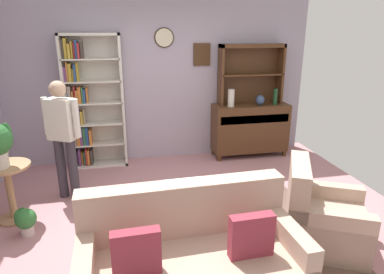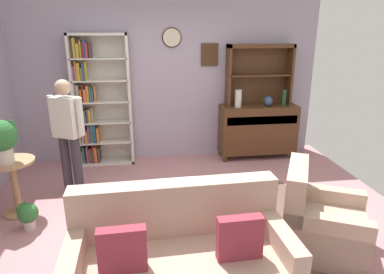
{
  "view_description": "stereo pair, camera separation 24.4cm",
  "coord_description": "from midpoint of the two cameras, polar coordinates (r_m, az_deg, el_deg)",
  "views": [
    {
      "loc": [
        -0.65,
        -3.45,
        2.15
      ],
      "look_at": [
        0.1,
        0.2,
        0.95
      ],
      "focal_mm": 31.4,
      "sensor_mm": 36.0,
      "label": 1
    },
    {
      "loc": [
        -0.41,
        -3.49,
        2.15
      ],
      "look_at": [
        0.1,
        0.2,
        0.95
      ],
      "focal_mm": 31.4,
      "sensor_mm": 36.0,
      "label": 2
    }
  ],
  "objects": [
    {
      "name": "couch_floral",
      "position": [
        2.98,
        -2.7,
        -20.32
      ],
      "size": [
        1.83,
        0.91,
        0.9
      ],
      "color": "tan",
      "rests_on": "ground_plane"
    },
    {
      "name": "coffee_table",
      "position": [
        3.58,
        -5.49,
        -12.4
      ],
      "size": [
        0.8,
        0.5,
        0.42
      ],
      "color": "#4C2D19",
      "rests_on": "ground_plane"
    },
    {
      "name": "bottle_wine",
      "position": [
        5.87,
        12.8,
        6.69
      ],
      "size": [
        0.07,
        0.07,
        0.27
      ],
      "primitive_type": "cylinder",
      "color": "#194223",
      "rests_on": "sideboard"
    },
    {
      "name": "plant_stand",
      "position": [
        4.49,
        -30.0,
        -7.33
      ],
      "size": [
        0.52,
        0.52,
        0.69
      ],
      "color": "#A87F56",
      "rests_on": "ground_plane"
    },
    {
      "name": "vase_round",
      "position": [
        5.8,
        10.31,
        6.18
      ],
      "size": [
        0.15,
        0.15,
        0.17
      ],
      "primitive_type": "ellipsoid",
      "color": "#33476B",
      "rests_on": "sideboard"
    },
    {
      "name": "person_reading",
      "position": [
        4.58,
        -22.54,
        0.71
      ],
      "size": [
        0.5,
        0.34,
        1.56
      ],
      "color": "#38333D",
      "rests_on": "ground_plane"
    },
    {
      "name": "vase_tall",
      "position": [
        5.6,
        5.42,
        6.6
      ],
      "size": [
        0.11,
        0.11,
        0.29
      ],
      "primitive_type": "cylinder",
      "color": "beige",
      "rests_on": "sideboard"
    },
    {
      "name": "potted_plant_small",
      "position": [
        4.21,
        -28.0,
        -12.35
      ],
      "size": [
        0.22,
        0.22,
        0.31
      ],
      "color": "beige",
      "rests_on": "ground_plane"
    },
    {
      "name": "armchair_floral",
      "position": [
        3.75,
        19.31,
        -13.01
      ],
      "size": [
        1.04,
        1.02,
        0.88
      ],
      "color": "tan",
      "rests_on": "ground_plane"
    },
    {
      "name": "wall_back",
      "position": [
        5.68,
        -6.24,
        10.21
      ],
      "size": [
        5.0,
        0.09,
        2.8
      ],
      "color": "#A399AD",
      "rests_on": "ground_plane"
    },
    {
      "name": "bookshelf",
      "position": [
        5.57,
        -18.23,
        5.2
      ],
      "size": [
        0.9,
        0.3,
        2.1
      ],
      "color": "silver",
      "rests_on": "ground_plane"
    },
    {
      "name": "sideboard_hutch",
      "position": [
        5.83,
        8.76,
        11.85
      ],
      "size": [
        1.1,
        0.26,
        1.0
      ],
      "color": "#4C2D19",
      "rests_on": "sideboard"
    },
    {
      "name": "sideboard",
      "position": [
        5.93,
        8.65,
        1.59
      ],
      "size": [
        1.3,
        0.45,
        0.92
      ],
      "color": "#4C2D19",
      "rests_on": "ground_plane"
    },
    {
      "name": "book_stack",
      "position": [
        3.6,
        -4.83,
        -10.59
      ],
      "size": [
        0.16,
        0.14,
        0.05
      ],
      "color": "#723F7F",
      "rests_on": "coffee_table"
    },
    {
      "name": "ground_plane",
      "position": [
        4.12,
        -2.56,
        -13.76
      ],
      "size": [
        5.4,
        4.6,
        0.02
      ],
      "primitive_type": "cube",
      "color": "#B27A7F"
    },
    {
      "name": "area_rug",
      "position": [
        3.9,
        1.18,
        -15.55
      ],
      "size": [
        2.66,
        2.18,
        0.01
      ],
      "primitive_type": "cube",
      "color": "brown",
      "rests_on": "ground_plane"
    }
  ]
}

